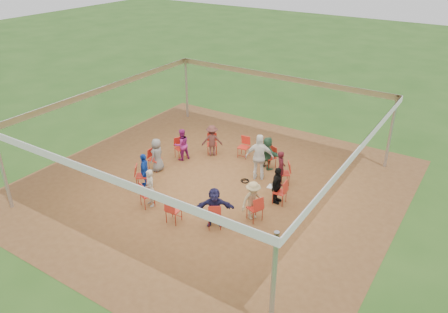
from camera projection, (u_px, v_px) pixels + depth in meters
The scene contains 28 objects.
ground at pixel (213, 185), 16.37m from camera, with size 80.00×80.00×0.00m, color #2C551A.
dirt_patch at pixel (213, 185), 16.37m from camera, with size 13.00×13.00×0.00m, color brown.
tent at pixel (213, 127), 15.30m from camera, with size 10.33×10.33×3.00m.
chair_0 at pixel (280, 192), 15.07m from camera, with size 0.42×0.44×0.90m, color red, non-canonical shape.
chair_1 at pixel (284, 173), 16.26m from camera, with size 0.42×0.44×0.90m, color red, non-canonical shape.
chair_2 at pixel (270, 157), 17.42m from camera, with size 0.42×0.44×0.90m, color red, non-canonical shape.
chair_3 at pixel (244, 147), 18.25m from camera, with size 0.42×0.44×0.90m, color red, non-canonical shape.
chair_4 at pixel (212, 144), 18.51m from camera, with size 0.42×0.44×0.90m, color red, non-canonical shape.
chair_5 at pixel (181, 148), 18.15m from camera, with size 0.42×0.44×0.90m, color red, non-canonical shape.
chair_6 at pixel (155, 159), 17.26m from camera, with size 0.42×0.44×0.90m, color red, non-canonical shape.
chair_7 at pixel (142, 176), 16.07m from camera, with size 0.42×0.44×0.90m, color red, non-canonical shape.
chair_8 at pixel (147, 195), 14.91m from camera, with size 0.42×0.44×0.90m, color red, non-canonical shape.
chair_9 at pixel (174, 210), 14.09m from camera, with size 0.42×0.44×0.90m, color red, non-canonical shape.
chair_10 at pixel (215, 215), 13.82m from camera, with size 0.42×0.44×0.90m, color red, non-canonical shape.
chair_11 at pixel (255, 208), 14.18m from camera, with size 0.42×0.44×0.90m, color red, non-canonical shape.
person_seated_0 at pixel (277, 185), 15.02m from camera, with size 0.79×0.41×1.35m, color black.
person_seated_1 at pixel (281, 168), 16.15m from camera, with size 0.49×0.32×1.35m, color #3F0F16.
person_seated_2 at pixel (267, 153), 17.26m from camera, with size 1.25×0.47×1.35m, color #2A543B.
person_seated_3 at pixel (212, 140), 18.30m from camera, with size 0.87×0.43×1.35m, color #4F2825.
person_seated_4 at pixel (182, 144), 17.96m from camera, with size 0.66×0.38×1.35m, color #921F73.
person_seated_5 at pixel (157, 155), 17.11m from camera, with size 0.66×0.37×1.35m, color slate.
person_seated_6 at pixel (145, 170), 15.97m from camera, with size 0.79×0.41×1.35m, color #123BAC.
person_seated_7 at pixel (150, 188), 14.87m from camera, with size 0.49×0.32×1.35m, color #AAA497.
person_seated_8 at pixel (214, 207), 13.82m from camera, with size 1.25×0.47×1.35m, color #1C1B45.
person_seated_9 at pixel (253, 200), 14.17m from camera, with size 0.87×0.43×1.35m, color tan.
standing_person at pixel (260, 157), 16.40m from camera, with size 1.07×0.55×1.83m, color silver.
cable_coil at pixel (245, 181), 16.60m from camera, with size 0.40×0.40×0.03m.
laptop at pixel (272, 185), 15.11m from camera, with size 0.27×0.33×0.21m.
Camera 1 is at (8.01, -11.62, 8.38)m, focal length 35.00 mm.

